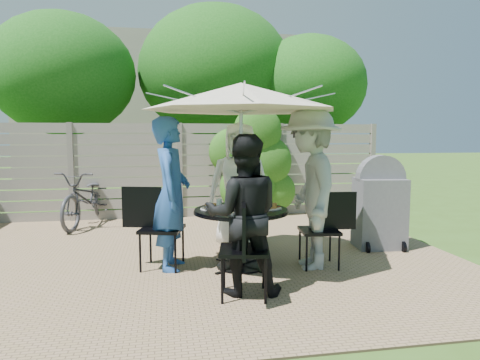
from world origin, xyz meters
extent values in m
plane|color=#37581B|center=(0.00, 0.00, 0.00)|extent=(60.00, 60.00, 0.00)
cube|color=#947556|center=(0.00, 0.50, 0.01)|extent=(7.00, 6.00, 0.02)
cube|color=gray|center=(0.00, 3.00, 0.93)|extent=(8.00, 0.10, 1.85)
ellipsoid|color=#215E15|center=(1.40, 2.85, 0.90)|extent=(1.20, 0.70, 1.80)
cube|color=gray|center=(0.00, 12.00, 2.50)|extent=(10.00, 6.00, 5.00)
ellipsoid|color=#154F12|center=(-2.50, 5.00, 2.97)|extent=(3.20, 3.20, 2.72)
ellipsoid|color=#154F12|center=(1.00, 5.50, 3.18)|extent=(3.80, 3.80, 3.23)
ellipsoid|color=#154F12|center=(3.20, 4.80, 2.83)|extent=(2.80, 2.80, 2.38)
cylinder|color=black|center=(0.60, -0.34, 0.72)|extent=(1.27, 1.27, 0.03)
cylinder|color=black|center=(0.60, -0.34, 0.36)|extent=(0.08, 0.08, 0.72)
cylinder|color=black|center=(0.60, -0.34, 0.02)|extent=(0.60, 0.60, 0.04)
cylinder|color=silver|center=(0.60, -0.34, 1.05)|extent=(0.04, 0.04, 2.11)
cone|color=beige|center=(0.60, -0.34, 2.06)|extent=(2.61, 2.61, 0.32)
cube|color=black|center=(0.74, 0.60, 0.46)|extent=(0.52, 0.52, 0.04)
cube|color=black|center=(0.78, 0.82, 0.71)|extent=(0.11, 0.45, 0.46)
imported|color=white|center=(0.73, 0.48, 0.90)|extent=(0.95, 0.69, 1.79)
cube|color=black|center=(-0.34, -0.20, 0.49)|extent=(0.59, 0.59, 0.04)
cube|color=black|center=(-0.57, -0.14, 0.75)|extent=(0.47, 0.15, 0.49)
imported|color=#23509A|center=(-0.22, -0.22, 0.92)|extent=(0.53, 0.73, 1.83)
cube|color=black|center=(0.46, -1.28, 0.48)|extent=(0.55, 0.55, 0.04)
cube|color=black|center=(0.42, -1.51, 0.74)|extent=(0.12, 0.47, 0.48)
imported|color=black|center=(0.48, -1.16, 0.81)|extent=(0.87, 0.73, 1.63)
cube|color=black|center=(1.54, -0.48, 0.46)|extent=(0.49, 0.49, 0.04)
cube|color=black|center=(1.77, -0.51, 0.70)|extent=(0.45, 0.08, 0.46)
imported|color=#A5A6A1|center=(1.42, -0.46, 0.97)|extent=(0.90, 1.35, 1.94)
cylinder|color=white|center=(0.66, 0.01, 0.74)|extent=(0.26, 0.26, 0.01)
cylinder|color=#B36E34|center=(0.66, 0.01, 0.77)|extent=(0.15, 0.15, 0.05)
cylinder|color=white|center=(0.25, -0.29, 0.74)|extent=(0.26, 0.26, 0.01)
cylinder|color=#B36E34|center=(0.25, -0.29, 0.77)|extent=(0.15, 0.15, 0.05)
cylinder|color=white|center=(0.55, -0.70, 0.74)|extent=(0.26, 0.26, 0.01)
cylinder|color=#B36E34|center=(0.55, -0.70, 0.77)|extent=(0.15, 0.15, 0.05)
cylinder|color=white|center=(0.96, -0.40, 0.74)|extent=(0.26, 0.26, 0.01)
cylinder|color=#B36E34|center=(0.96, -0.40, 0.77)|extent=(0.15, 0.15, 0.05)
cylinder|color=silver|center=(0.54, -0.07, 0.80)|extent=(0.07, 0.07, 0.14)
cylinder|color=silver|center=(0.33, -0.41, 0.80)|extent=(0.07, 0.07, 0.14)
cylinder|color=silver|center=(0.67, -0.61, 0.80)|extent=(0.07, 0.07, 0.14)
cylinder|color=silver|center=(0.88, -0.28, 0.80)|extent=(0.07, 0.07, 0.14)
cylinder|color=#59280C|center=(0.55, -0.28, 0.81)|extent=(0.09, 0.09, 0.16)
cylinder|color=#C6B293|center=(0.73, -0.14, 0.79)|extent=(0.08, 0.08, 0.12)
imported|color=#333338|center=(-1.65, 2.60, 0.50)|extent=(1.13, 2.00, 0.99)
cube|color=#5C5C61|center=(2.70, 0.22, 0.50)|extent=(0.71, 0.58, 1.01)
cylinder|color=#5C5C61|center=(2.70, 0.22, 1.01)|extent=(0.68, 0.28, 0.66)
camera|label=1|loc=(-0.29, -5.33, 1.61)|focal=32.00mm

